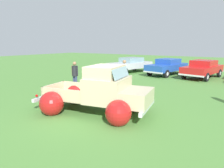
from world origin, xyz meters
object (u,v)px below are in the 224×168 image
object	(u,v)px
show_car_0	(130,64)
spectator_2	(124,71)
vintage_pickup_truck	(102,95)
show_car_1	(167,66)
show_car_2	(203,68)
lane_cone_0	(82,89)
spectator_1	(75,74)

from	to	relation	value
show_car_0	spectator_2	size ratio (longest dim) A/B	2.89
vintage_pickup_truck	show_car_1	bearing A→B (deg)	85.36
show_car_1	show_car_2	world-z (taller)	same
show_car_2	spectator_2	xyz separation A→B (m)	(-3.59, -6.43, 0.21)
show_car_1	lane_cone_0	bearing A→B (deg)	3.50
show_car_2	spectator_2	bearing A→B (deg)	-18.23
lane_cone_0	spectator_2	bearing A→B (deg)	74.77
show_car_2	lane_cone_0	xyz separation A→B (m)	(-4.44, -9.57, -0.47)
show_car_0	show_car_1	size ratio (longest dim) A/B	1.06
spectator_1	lane_cone_0	size ratio (longest dim) A/B	2.69
show_car_1	vintage_pickup_truck	bearing A→B (deg)	18.43
show_car_0	show_car_1	xyz separation A→B (m)	(3.51, 0.36, -0.00)
show_car_1	spectator_2	world-z (taller)	spectator_2
spectator_2	show_car_1	bearing A→B (deg)	69.90
vintage_pickup_truck	show_car_0	xyz separation A→B (m)	(-4.69, 11.09, 0.03)
spectator_2	show_car_2	bearing A→B (deg)	46.69
spectator_2	lane_cone_0	size ratio (longest dim) A/B	2.75
vintage_pickup_truck	lane_cone_0	world-z (taller)	vintage_pickup_truck
vintage_pickup_truck	spectator_2	size ratio (longest dim) A/B	2.82
show_car_0	show_car_1	bearing A→B (deg)	111.91
spectator_2	show_car_0	bearing A→B (deg)	100.86
show_car_0	show_car_2	bearing A→B (deg)	109.15
lane_cone_0	vintage_pickup_truck	bearing A→B (deg)	-34.75
show_car_0	show_car_1	world-z (taller)	same
show_car_0	show_car_2	distance (m)	6.44
show_car_1	spectator_2	distance (m)	6.48
show_car_2	spectator_1	size ratio (longest dim) A/B	2.76
show_car_0	lane_cone_0	size ratio (longest dim) A/B	7.93
show_car_0	spectator_1	xyz separation A→B (m)	(0.77, -8.46, 0.18)
vintage_pickup_truck	spectator_2	world-z (taller)	vintage_pickup_truck
show_car_2	vintage_pickup_truck	bearing A→B (deg)	2.29
show_car_1	spectator_1	distance (m)	9.24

